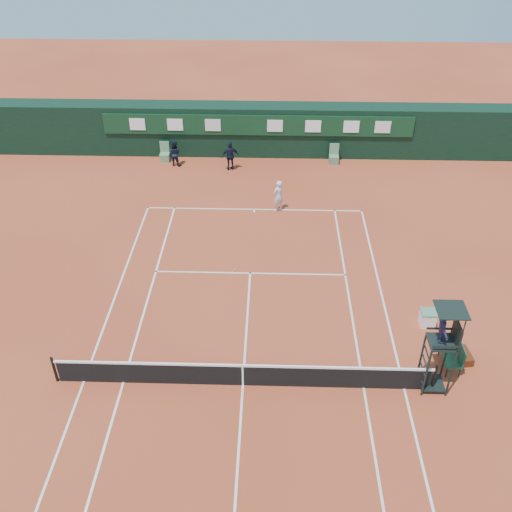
{
  "coord_description": "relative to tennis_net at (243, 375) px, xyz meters",
  "views": [
    {
      "loc": [
        0.86,
        -13.42,
        14.78
      ],
      "look_at": [
        0.27,
        6.0,
        1.2
      ],
      "focal_mm": 40.0,
      "sensor_mm": 36.0,
      "label": 1
    }
  ],
  "objects": [
    {
      "name": "tennis_net",
      "position": [
        0.0,
        0.0,
        0.0
      ],
      "size": [
        12.9,
        0.1,
        1.1
      ],
      "color": "black",
      "rests_on": "ground"
    },
    {
      "name": "cooler",
      "position": [
        6.93,
        3.3,
        -0.18
      ],
      "size": [
        0.57,
        0.57,
        0.65
      ],
      "color": "white",
      "rests_on": "ground"
    },
    {
      "name": "back_wall",
      "position": [
        0.0,
        18.74,
        1.0
      ],
      "size": [
        40.0,
        1.65,
        3.0
      ],
      "color": "black",
      "rests_on": "ground"
    },
    {
      "name": "ball_kid_left",
      "position": [
        -4.79,
        16.89,
        0.25
      ],
      "size": [
        0.86,
        0.75,
        1.52
      ],
      "primitive_type": "imported",
      "rotation": [
        0.0,
        0.0,
        2.87
      ],
      "color": "black",
      "rests_on": "ground"
    },
    {
      "name": "ground",
      "position": [
        0.0,
        0.0,
        -0.51
      ],
      "size": [
        90.0,
        90.0,
        0.0
      ],
      "primitive_type": "plane",
      "color": "#B6492B",
      "rests_on": "ground"
    },
    {
      "name": "tennis_bag",
      "position": [
        7.88,
        1.48,
        -0.35
      ],
      "size": [
        0.48,
        0.89,
        0.32
      ],
      "primitive_type": "cube",
      "rotation": [
        0.0,
        0.0,
        0.13
      ],
      "color": "black",
      "rests_on": "ground"
    },
    {
      "name": "linesman_chair_left",
      "position": [
        -5.5,
        17.48,
        -0.19
      ],
      "size": [
        0.55,
        0.5,
        1.15
      ],
      "color": "#5B8C60",
      "rests_on": "ground"
    },
    {
      "name": "ball_kid_right",
      "position": [
        -1.52,
        16.43,
        0.34
      ],
      "size": [
        1.07,
        0.67,
        1.69
      ],
      "primitive_type": "imported",
      "rotation": [
        0.0,
        0.0,
        3.42
      ],
      "color": "black",
      "rests_on": "ground"
    },
    {
      "name": "tennis_ball",
      "position": [
        -0.67,
        6.59,
        -0.47
      ],
      "size": [
        0.08,
        0.08,
        0.08
      ],
      "primitive_type": "sphere",
      "color": "gold",
      "rests_on": "ground"
    },
    {
      "name": "court_lines",
      "position": [
        0.0,
        0.0,
        -0.5
      ],
      "size": [
        11.05,
        23.85,
        0.01
      ],
      "color": "silver",
      "rests_on": "ground"
    },
    {
      "name": "linesman_chair_right",
      "position": [
        4.5,
        17.48,
        -0.19
      ],
      "size": [
        0.55,
        0.5,
        1.15
      ],
      "color": "#558259",
      "rests_on": "ground"
    },
    {
      "name": "umpire_chair",
      "position": [
        6.4,
        0.15,
        1.95
      ],
      "size": [
        0.96,
        0.95,
        3.42
      ],
      "color": "black",
      "rests_on": "ground"
    },
    {
      "name": "player_bench",
      "position": [
        7.35,
        1.14,
        0.09
      ],
      "size": [
        0.56,
        1.2,
        1.1
      ],
      "color": "#1B4528",
      "rests_on": "ground"
    },
    {
      "name": "player",
      "position": [
        1.21,
        11.85,
        0.33
      ],
      "size": [
        0.72,
        0.69,
        1.67
      ],
      "primitive_type": "imported",
      "rotation": [
        0.0,
        0.0,
        3.82
      ],
      "color": "white",
      "rests_on": "ground"
    }
  ]
}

